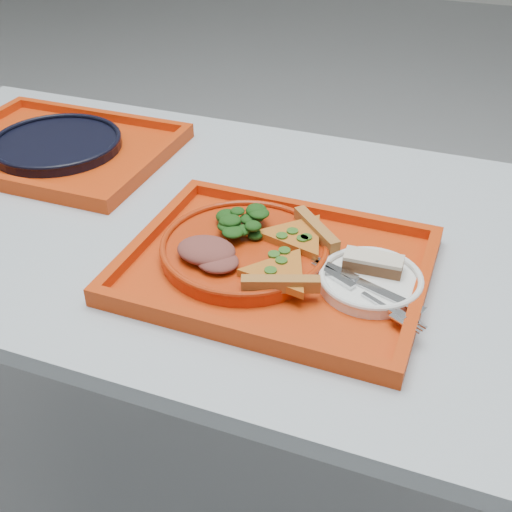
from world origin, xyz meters
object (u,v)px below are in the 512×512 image
Objects in this scene: tray_main at (276,269)px; navy_plate at (57,145)px; dinner_plate at (245,250)px; tray_far at (58,151)px; dessert_bar at (373,263)px.

navy_plate is (-0.55, 0.23, 0.01)m from tray_main.
tray_main is 0.60m from navy_plate.
dinner_plate is at bearing 170.26° from tray_main.
navy_plate is (-0.50, 0.22, -0.00)m from dinner_plate.
tray_main is 0.06m from dinner_plate.
navy_plate reaches higher than tray_main.
tray_far is (-0.55, 0.23, 0.00)m from tray_main.
tray_main is 0.15m from dessert_bar.
dinner_plate is (-0.06, 0.01, 0.02)m from tray_main.
tray_main is 1.00× the size of tray_far.
tray_far is 1.73× the size of dinner_plate.
dessert_bar reaches higher than tray_main.
dinner_plate is at bearing -23.82° from navy_plate.
navy_plate is (0.00, 0.00, 0.01)m from tray_far.
dessert_bar is (0.70, -0.21, 0.02)m from navy_plate.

